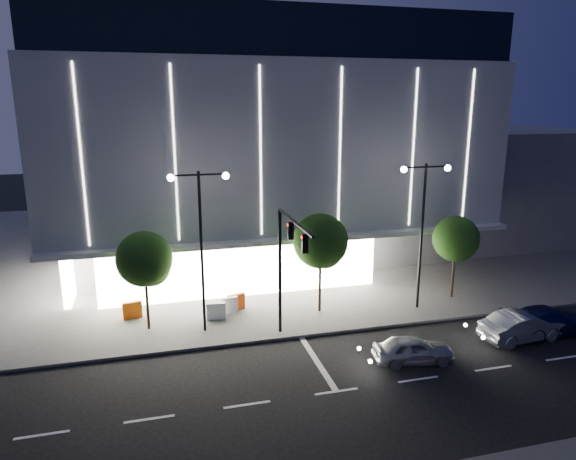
# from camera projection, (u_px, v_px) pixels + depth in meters

# --- Properties ---
(ground) EXTENTS (160.00, 160.00, 0.00)m
(ground) POSITION_uv_depth(u_px,v_px,m) (284.00, 380.00, 23.57)
(ground) COLOR black
(ground) RESTS_ON ground
(sidewalk_museum) EXTENTS (70.00, 40.00, 0.15)m
(sidewalk_museum) POSITION_uv_depth(u_px,v_px,m) (272.00, 240.00, 47.31)
(sidewalk_museum) COLOR #474747
(sidewalk_museum) RESTS_ON ground
(museum) EXTENTS (30.00, 25.80, 18.00)m
(museum) POSITION_uv_depth(u_px,v_px,m) (253.00, 141.00, 42.99)
(museum) COLOR #4C4C51
(museum) RESTS_ON ground
(annex_building) EXTENTS (16.00, 20.00, 10.00)m
(annex_building) POSITION_uv_depth(u_px,v_px,m) (476.00, 179.00, 51.31)
(annex_building) COLOR #4C4C51
(annex_building) RESTS_ON ground
(traffic_mast) EXTENTS (0.33, 5.89, 7.07)m
(traffic_mast) POSITION_uv_depth(u_px,v_px,m) (287.00, 254.00, 25.73)
(traffic_mast) COLOR black
(traffic_mast) RESTS_ON ground
(street_lamp_west) EXTENTS (3.16, 0.36, 9.00)m
(street_lamp_west) POSITION_uv_depth(u_px,v_px,m) (201.00, 228.00, 27.02)
(street_lamp_west) COLOR black
(street_lamp_west) RESTS_ON ground
(street_lamp_east) EXTENTS (3.16, 0.36, 9.00)m
(street_lamp_east) POSITION_uv_depth(u_px,v_px,m) (423.00, 215.00, 30.23)
(street_lamp_east) COLOR black
(street_lamp_east) RESTS_ON ground
(tree_left) EXTENTS (3.02, 3.02, 5.72)m
(tree_left) POSITION_uv_depth(u_px,v_px,m) (145.00, 262.00, 27.70)
(tree_left) COLOR black
(tree_left) RESTS_ON ground
(tree_mid) EXTENTS (3.25, 3.25, 6.15)m
(tree_mid) POSITION_uv_depth(u_px,v_px,m) (321.00, 244.00, 30.10)
(tree_mid) COLOR black
(tree_mid) RESTS_ON ground
(tree_right) EXTENTS (2.91, 2.91, 5.51)m
(tree_right) POSITION_uv_depth(u_px,v_px,m) (456.00, 241.00, 32.43)
(tree_right) COLOR black
(tree_right) RESTS_ON ground
(car_lead) EXTENTS (4.10, 2.09, 1.34)m
(car_lead) POSITION_uv_depth(u_px,v_px,m) (413.00, 349.00, 25.08)
(car_lead) COLOR #A8ABB0
(car_lead) RESTS_ON ground
(car_second) EXTENTS (4.83, 2.05, 1.55)m
(car_second) POSITION_uv_depth(u_px,v_px,m) (523.00, 326.00, 27.45)
(car_second) COLOR #B9BCC2
(car_second) RESTS_ON ground
(car_third) EXTENTS (5.32, 2.37, 1.52)m
(car_third) POSITION_uv_depth(u_px,v_px,m) (547.00, 320.00, 28.20)
(car_third) COLOR #14184B
(car_third) RESTS_ON ground
(barrier_a) EXTENTS (1.13, 0.45, 1.00)m
(barrier_a) POSITION_uv_depth(u_px,v_px,m) (132.00, 310.00, 29.88)
(barrier_a) COLOR #FF5D0E
(barrier_a) RESTS_ON sidewalk_museum
(barrier_b) EXTENTS (1.12, 0.36, 1.00)m
(barrier_b) POSITION_uv_depth(u_px,v_px,m) (216.00, 311.00, 29.72)
(barrier_b) COLOR white
(barrier_b) RESTS_ON sidewalk_museum
(barrier_c) EXTENTS (1.12, 0.58, 1.00)m
(barrier_c) POSITION_uv_depth(u_px,v_px,m) (236.00, 302.00, 31.09)
(barrier_c) COLOR #E3460C
(barrier_c) RESTS_ON sidewalk_museum
(barrier_d) EXTENTS (1.13, 0.44, 1.00)m
(barrier_d) POSITION_uv_depth(u_px,v_px,m) (229.00, 305.00, 30.56)
(barrier_d) COLOR white
(barrier_d) RESTS_ON sidewalk_museum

